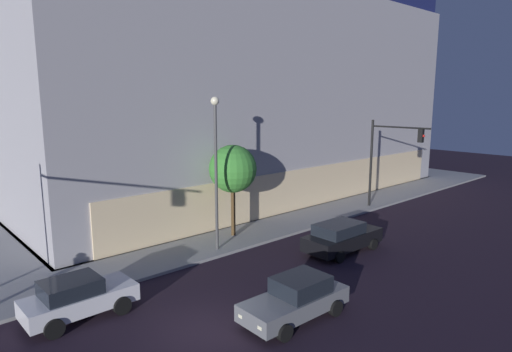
{
  "coord_description": "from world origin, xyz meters",
  "views": [
    {
      "loc": [
        -8.21,
        -11.81,
        8.17
      ],
      "look_at": [
        6.54,
        4.53,
        4.21
      ],
      "focal_mm": 30.46,
      "sensor_mm": 36.0,
      "label": 1
    }
  ],
  "objects_px": {
    "sidewalk_tree": "(233,169)",
    "traffic_light_far_corner": "(388,151)",
    "car_black": "(342,237)",
    "car_grey": "(296,298)",
    "car_white": "(78,297)",
    "modern_building": "(199,85)",
    "street_lamp_sidewalk": "(216,156)"
  },
  "relations": [
    {
      "from": "car_black",
      "to": "car_grey",
      "type": "bearing_deg",
      "value": -155.46
    },
    {
      "from": "car_white",
      "to": "car_grey",
      "type": "xyz_separation_m",
      "value": [
        6.07,
        -5.51,
        -0.03
      ]
    },
    {
      "from": "modern_building",
      "to": "street_lamp_sidewalk",
      "type": "height_order",
      "value": "modern_building"
    },
    {
      "from": "street_lamp_sidewalk",
      "to": "car_white",
      "type": "relative_size",
      "value": 2.0
    },
    {
      "from": "car_grey",
      "to": "modern_building",
      "type": "bearing_deg",
      "value": 62.3
    },
    {
      "from": "car_grey",
      "to": "car_black",
      "type": "bearing_deg",
      "value": 24.54
    },
    {
      "from": "sidewalk_tree",
      "to": "car_white",
      "type": "height_order",
      "value": "sidewalk_tree"
    },
    {
      "from": "traffic_light_far_corner",
      "to": "car_white",
      "type": "height_order",
      "value": "traffic_light_far_corner"
    },
    {
      "from": "sidewalk_tree",
      "to": "traffic_light_far_corner",
      "type": "bearing_deg",
      "value": -12.21
    },
    {
      "from": "traffic_light_far_corner",
      "to": "car_white",
      "type": "bearing_deg",
      "value": -177.77
    },
    {
      "from": "traffic_light_far_corner",
      "to": "modern_building",
      "type": "bearing_deg",
      "value": 100.48
    },
    {
      "from": "sidewalk_tree",
      "to": "car_grey",
      "type": "relative_size",
      "value": 1.22
    },
    {
      "from": "sidewalk_tree",
      "to": "car_black",
      "type": "bearing_deg",
      "value": -64.23
    },
    {
      "from": "modern_building",
      "to": "car_black",
      "type": "bearing_deg",
      "value": -105.44
    },
    {
      "from": "traffic_light_far_corner",
      "to": "car_white",
      "type": "xyz_separation_m",
      "value": [
        -22.63,
        -0.88,
        -3.64
      ]
    },
    {
      "from": "traffic_light_far_corner",
      "to": "car_white",
      "type": "relative_size",
      "value": 1.59
    },
    {
      "from": "modern_building",
      "to": "sidewalk_tree",
      "type": "height_order",
      "value": "modern_building"
    },
    {
      "from": "car_black",
      "to": "street_lamp_sidewalk",
      "type": "bearing_deg",
      "value": 137.93
    },
    {
      "from": "sidewalk_tree",
      "to": "car_white",
      "type": "relative_size",
      "value": 1.33
    },
    {
      "from": "sidewalk_tree",
      "to": "car_grey",
      "type": "xyz_separation_m",
      "value": [
        -4.32,
        -9.04,
        -3.34
      ]
    },
    {
      "from": "sidewalk_tree",
      "to": "car_grey",
      "type": "distance_m",
      "value": 10.56
    },
    {
      "from": "car_black",
      "to": "modern_building",
      "type": "bearing_deg",
      "value": 74.56
    },
    {
      "from": "car_white",
      "to": "car_grey",
      "type": "bearing_deg",
      "value": -42.22
    },
    {
      "from": "sidewalk_tree",
      "to": "car_white",
      "type": "bearing_deg",
      "value": -161.22
    },
    {
      "from": "car_white",
      "to": "car_black",
      "type": "bearing_deg",
      "value": -9.71
    },
    {
      "from": "traffic_light_far_corner",
      "to": "car_grey",
      "type": "relative_size",
      "value": 1.47
    },
    {
      "from": "sidewalk_tree",
      "to": "modern_building",
      "type": "bearing_deg",
      "value": 61.12
    },
    {
      "from": "sidewalk_tree",
      "to": "street_lamp_sidewalk",
      "type": "bearing_deg",
      "value": -149.2
    },
    {
      "from": "car_black",
      "to": "sidewalk_tree",
      "type": "bearing_deg",
      "value": 115.77
    },
    {
      "from": "street_lamp_sidewalk",
      "to": "sidewalk_tree",
      "type": "relative_size",
      "value": 1.5
    },
    {
      "from": "modern_building",
      "to": "traffic_light_far_corner",
      "type": "relative_size",
      "value": 5.78
    },
    {
      "from": "modern_building",
      "to": "car_white",
      "type": "relative_size",
      "value": 9.2
    }
  ]
}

